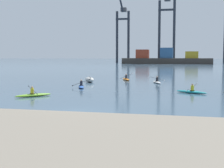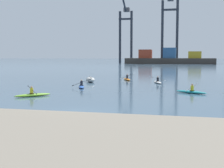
{
  "view_description": "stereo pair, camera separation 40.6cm",
  "coord_description": "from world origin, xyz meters",
  "px_view_note": "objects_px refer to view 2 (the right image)",
  "views": [
    {
      "loc": [
        6.72,
        -18.87,
        3.68
      ],
      "look_at": [
        -1.04,
        15.05,
        0.6
      ],
      "focal_mm": 51.37,
      "sensor_mm": 36.0,
      "label": 1
    },
    {
      "loc": [
        7.11,
        -18.78,
        3.68
      ],
      "look_at": [
        -1.04,
        15.05,
        0.6
      ],
      "focal_mm": 51.37,
      "sensor_mm": 36.0,
      "label": 2
    }
  ],
  "objects_px": {
    "container_barge": "(169,59)",
    "gantry_crane_west_mid": "(170,22)",
    "kayak_white": "(158,82)",
    "kayak_teal": "(191,92)",
    "kayak_lime": "(33,95)",
    "capsized_dinghy": "(90,80)",
    "kayak_blue": "(82,86)",
    "gantry_crane_west": "(126,28)",
    "kayak_orange": "(127,79)"
  },
  "relations": [
    {
      "from": "kayak_teal",
      "to": "gantry_crane_west_mid",
      "type": "bearing_deg",
      "value": 94.45
    },
    {
      "from": "gantry_crane_west_mid",
      "to": "kayak_orange",
      "type": "relative_size",
      "value": 12.11
    },
    {
      "from": "kayak_teal",
      "to": "kayak_white",
      "type": "bearing_deg",
      "value": 111.61
    },
    {
      "from": "kayak_white",
      "to": "kayak_teal",
      "type": "bearing_deg",
      "value": -68.39
    },
    {
      "from": "container_barge",
      "to": "kayak_blue",
      "type": "relative_size",
      "value": 11.81
    },
    {
      "from": "kayak_orange",
      "to": "kayak_white",
      "type": "height_order",
      "value": "kayak_orange"
    },
    {
      "from": "gantry_crane_west_mid",
      "to": "kayak_white",
      "type": "xyz_separation_m",
      "value": [
        5.12,
        -110.61,
        -19.42
      ]
    },
    {
      "from": "gantry_crane_west_mid",
      "to": "kayak_white",
      "type": "distance_m",
      "value": 112.42
    },
    {
      "from": "gantry_crane_west_mid",
      "to": "kayak_white",
      "type": "height_order",
      "value": "gantry_crane_west_mid"
    },
    {
      "from": "kayak_orange",
      "to": "kayak_lime",
      "type": "bearing_deg",
      "value": -102.39
    },
    {
      "from": "kayak_lime",
      "to": "container_barge",
      "type": "bearing_deg",
      "value": 87.76
    },
    {
      "from": "gantry_crane_west",
      "to": "kayak_lime",
      "type": "bearing_deg",
      "value": -82.46
    },
    {
      "from": "container_barge",
      "to": "kayak_lime",
      "type": "xyz_separation_m",
      "value": [
        -4.76,
        -121.6,
        -2.13
      ]
    },
    {
      "from": "gantry_crane_west_mid",
      "to": "kayak_white",
      "type": "relative_size",
      "value": 11.9
    },
    {
      "from": "container_barge",
      "to": "kayak_orange",
      "type": "height_order",
      "value": "container_barge"
    },
    {
      "from": "gantry_crane_west",
      "to": "kayak_white",
      "type": "distance_m",
      "value": 119.74
    },
    {
      "from": "gantry_crane_west_mid",
      "to": "kayak_blue",
      "type": "xyz_separation_m",
      "value": [
        -2.84,
        -118.78,
        -19.42
      ]
    },
    {
      "from": "container_barge",
      "to": "gantry_crane_west",
      "type": "xyz_separation_m",
      "value": [
        -22.25,
        10.57,
        15.18
      ]
    },
    {
      "from": "capsized_dinghy",
      "to": "kayak_lime",
      "type": "distance_m",
      "value": 16.42
    },
    {
      "from": "gantry_crane_west",
      "to": "kayak_white",
      "type": "relative_size",
      "value": 10.35
    },
    {
      "from": "kayak_orange",
      "to": "capsized_dinghy",
      "type": "bearing_deg",
      "value": -132.6
    },
    {
      "from": "kayak_blue",
      "to": "kayak_orange",
      "type": "bearing_deg",
      "value": 76.63
    },
    {
      "from": "container_barge",
      "to": "gantry_crane_west_mid",
      "type": "xyz_separation_m",
      "value": [
        -0.24,
        5.85,
        17.29
      ]
    },
    {
      "from": "gantry_crane_west",
      "to": "gantry_crane_west_mid",
      "type": "xyz_separation_m",
      "value": [
        22.02,
        -4.72,
        2.11
      ]
    },
    {
      "from": "gantry_crane_west_mid",
      "to": "kayak_lime",
      "type": "height_order",
      "value": "gantry_crane_west_mid"
    },
    {
      "from": "capsized_dinghy",
      "to": "kayak_orange",
      "type": "bearing_deg",
      "value": 47.4
    },
    {
      "from": "kayak_orange",
      "to": "kayak_teal",
      "type": "xyz_separation_m",
      "value": [
        9.35,
        -15.23,
        0.0
      ]
    },
    {
      "from": "container_barge",
      "to": "gantry_crane_west_mid",
      "type": "distance_m",
      "value": 18.26
    },
    {
      "from": "kayak_lime",
      "to": "kayak_blue",
      "type": "bearing_deg",
      "value": 79.03
    },
    {
      "from": "kayak_orange",
      "to": "kayak_blue",
      "type": "distance_m",
      "value": 12.79
    },
    {
      "from": "kayak_teal",
      "to": "kayak_lime",
      "type": "distance_m",
      "value": 15.17
    },
    {
      "from": "container_barge",
      "to": "kayak_teal",
      "type": "relative_size",
      "value": 12.54
    },
    {
      "from": "kayak_orange",
      "to": "kayak_lime",
      "type": "distance_m",
      "value": 21.61
    },
    {
      "from": "capsized_dinghy",
      "to": "kayak_lime",
      "type": "xyz_separation_m",
      "value": [
        -0.33,
        -16.42,
        -0.18
      ]
    },
    {
      "from": "container_barge",
      "to": "kayak_lime",
      "type": "distance_m",
      "value": 121.71
    },
    {
      "from": "container_barge",
      "to": "kayak_teal",
      "type": "xyz_separation_m",
      "value": [
        9.23,
        -115.71,
        -2.13
      ]
    },
    {
      "from": "gantry_crane_west",
      "to": "gantry_crane_west_mid",
      "type": "relative_size",
      "value": 0.87
    },
    {
      "from": "capsized_dinghy",
      "to": "kayak_blue",
      "type": "height_order",
      "value": "kayak_blue"
    },
    {
      "from": "gantry_crane_west",
      "to": "capsized_dinghy",
      "type": "xyz_separation_m",
      "value": [
        17.82,
        -115.75,
        -17.13
      ]
    },
    {
      "from": "capsized_dinghy",
      "to": "kayak_teal",
      "type": "bearing_deg",
      "value": -37.65
    },
    {
      "from": "kayak_blue",
      "to": "kayak_white",
      "type": "bearing_deg",
      "value": 45.74
    },
    {
      "from": "container_barge",
      "to": "kayak_white",
      "type": "distance_m",
      "value": 104.9
    },
    {
      "from": "kayak_blue",
      "to": "container_barge",
      "type": "bearing_deg",
      "value": 88.44
    },
    {
      "from": "gantry_crane_west",
      "to": "capsized_dinghy",
      "type": "relative_size",
      "value": 12.61
    },
    {
      "from": "capsized_dinghy",
      "to": "kayak_teal",
      "type": "relative_size",
      "value": 0.87
    },
    {
      "from": "kayak_blue",
      "to": "kayak_lime",
      "type": "distance_m",
      "value": 8.83
    },
    {
      "from": "gantry_crane_west",
      "to": "kayak_teal",
      "type": "height_order",
      "value": "gantry_crane_west"
    },
    {
      "from": "kayak_lime",
      "to": "kayak_white",
      "type": "distance_m",
      "value": 19.4
    },
    {
      "from": "gantry_crane_west",
      "to": "kayak_white",
      "type": "bearing_deg",
      "value": -76.76
    },
    {
      "from": "gantry_crane_west_mid",
      "to": "capsized_dinghy",
      "type": "relative_size",
      "value": 14.5
    }
  ]
}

